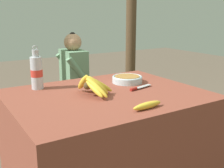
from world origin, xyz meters
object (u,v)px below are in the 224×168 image
(loose_banana_front, at_px, (147,105))
(seated_vendor, at_px, (70,77))
(knife, at_px, (138,88))
(banana_bunch_green, at_px, (24,95))
(wooden_bench, at_px, (68,100))
(support_post_far, at_px, (131,0))
(serving_bowl, at_px, (127,79))
(banana_bunch_ripe, at_px, (93,85))
(water_bottle, at_px, (37,72))

(loose_banana_front, height_order, seated_vendor, seated_vendor)
(knife, xyz_separation_m, banana_bunch_green, (-0.45, 1.20, -0.28))
(wooden_bench, bearing_deg, knife, -89.86)
(loose_banana_front, xyz_separation_m, seated_vendor, (0.20, 1.50, -0.16))
(support_post_far, bearing_deg, wooden_bench, -162.52)
(support_post_far, bearing_deg, serving_bowl, -126.38)
(knife, bearing_deg, banana_bunch_green, 97.49)
(banana_bunch_ripe, distance_m, banana_bunch_green, 1.22)
(water_bottle, bearing_deg, banana_bunch_ripe, -53.27)
(serving_bowl, bearing_deg, banana_bunch_green, 116.15)
(loose_banana_front, height_order, knife, loose_banana_front)
(seated_vendor, bearing_deg, loose_banana_front, 86.39)
(banana_bunch_ripe, xyz_separation_m, wooden_bench, (0.31, 1.16, -0.46))
(loose_banana_front, bearing_deg, banana_bunch_ripe, 108.82)
(serving_bowl, height_order, wooden_bench, serving_bowl)
(water_bottle, bearing_deg, seated_vendor, 54.56)
(water_bottle, height_order, banana_bunch_green, water_bottle)
(knife, relative_size, support_post_far, 0.07)
(serving_bowl, distance_m, knife, 0.20)
(banana_bunch_ripe, relative_size, serving_bowl, 1.40)
(banana_bunch_ripe, bearing_deg, serving_bowl, 22.80)
(loose_banana_front, distance_m, wooden_bench, 1.60)
(banana_bunch_green, xyz_separation_m, support_post_far, (1.48, 0.32, 0.91))
(water_bottle, xyz_separation_m, seated_vendor, (0.57, 0.80, -0.26))
(wooden_bench, bearing_deg, banana_bunch_ripe, -104.98)
(knife, height_order, banana_bunch_green, knife)
(knife, distance_m, seated_vendor, 1.18)
(wooden_bench, relative_size, banana_bunch_green, 6.55)
(serving_bowl, bearing_deg, loose_banana_front, -114.19)
(water_bottle, xyz_separation_m, wooden_bench, (0.55, 0.83, -0.51))
(serving_bowl, height_order, water_bottle, water_bottle)
(banana_bunch_ripe, height_order, seated_vendor, seated_vendor)
(loose_banana_front, bearing_deg, support_post_far, 56.75)
(loose_banana_front, relative_size, knife, 1.01)
(knife, bearing_deg, support_post_far, 43.03)
(banana_bunch_ripe, height_order, wooden_bench, banana_bunch_ripe)
(seated_vendor, height_order, support_post_far, support_post_far)
(loose_banana_front, bearing_deg, seated_vendor, 82.30)
(loose_banana_front, distance_m, banana_bunch_green, 1.59)
(banana_bunch_ripe, distance_m, knife, 0.32)
(knife, distance_m, banana_bunch_green, 1.32)
(banana_bunch_ripe, relative_size, seated_vendor, 0.30)
(seated_vendor, bearing_deg, knife, 93.26)
(serving_bowl, xyz_separation_m, support_post_far, (0.98, 1.33, 0.61))
(loose_banana_front, xyz_separation_m, banana_bunch_green, (-0.26, 1.54, -0.29))
(water_bottle, height_order, loose_banana_front, water_bottle)
(support_post_far, bearing_deg, seated_vendor, -160.74)
(loose_banana_front, distance_m, knife, 0.38)
(serving_bowl, bearing_deg, banana_bunch_ripe, -157.20)
(loose_banana_front, relative_size, seated_vendor, 0.19)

